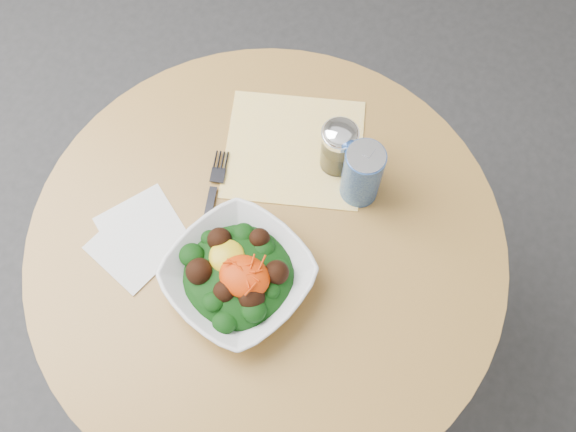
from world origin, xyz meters
name	(u,v)px	position (x,y,z in m)	size (l,w,h in m)	color
ground	(274,336)	(0.00, 0.00, 0.00)	(6.00, 6.00, 0.00)	#2F2F31
table	(269,277)	(0.00, 0.00, 0.55)	(0.90, 0.90, 0.75)	black
cloth_napkin	(294,149)	(-0.03, 0.21, 0.75)	(0.27, 0.25, 0.00)	#FFB70D
paper_napkins	(139,237)	(-0.22, -0.08, 0.75)	(0.19, 0.22, 0.00)	silver
salad_bowl	(238,275)	(-0.01, -0.09, 0.78)	(0.31, 0.31, 0.09)	silver
fork	(212,197)	(-0.13, 0.04, 0.76)	(0.08, 0.22, 0.00)	black
spice_shaker	(338,147)	(0.06, 0.21, 0.81)	(0.07, 0.07, 0.13)	silver
beverage_can	(362,174)	(0.12, 0.17, 0.82)	(0.07, 0.07, 0.14)	navy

